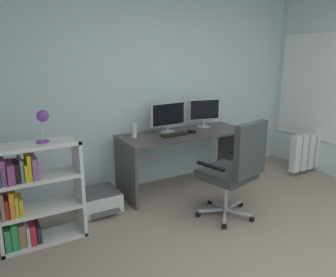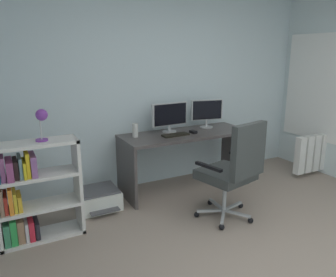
# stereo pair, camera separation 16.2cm
# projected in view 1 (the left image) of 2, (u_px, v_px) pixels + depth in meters

# --- Properties ---
(wall_back) EXTENTS (4.52, 0.10, 2.78)m
(wall_back) POSITION_uv_depth(u_px,v_px,m) (156.00, 80.00, 4.33)
(wall_back) COLOR silver
(wall_back) RESTS_ON ground
(window_pane) EXTENTS (0.01, 1.42, 1.45)m
(window_pane) POSITION_uv_depth(u_px,v_px,m) (324.00, 88.00, 4.72)
(window_pane) COLOR white
(window_frame) EXTENTS (0.02, 1.50, 1.53)m
(window_frame) POSITION_uv_depth(u_px,v_px,m) (324.00, 88.00, 4.72)
(window_frame) COLOR white
(desk) EXTENTS (1.68, 0.63, 0.75)m
(desk) POSITION_uv_depth(u_px,v_px,m) (184.00, 147.00, 4.24)
(desk) COLOR #4A4443
(desk) RESTS_ON ground
(monitor_main) EXTENTS (0.50, 0.18, 0.38)m
(monitor_main) POSITION_uv_depth(u_px,v_px,m) (168.00, 115.00, 4.18)
(monitor_main) COLOR #B2B5B7
(monitor_main) RESTS_ON desk
(monitor_secondary) EXTENTS (0.44, 0.18, 0.38)m
(monitor_secondary) POSITION_uv_depth(u_px,v_px,m) (204.00, 111.00, 4.45)
(monitor_secondary) COLOR #B2B5B7
(monitor_secondary) RESTS_ON desk
(keyboard) EXTENTS (0.34, 0.14, 0.02)m
(keyboard) POSITION_uv_depth(u_px,v_px,m) (174.00, 135.00, 4.04)
(keyboard) COLOR black
(keyboard) RESTS_ON desk
(computer_mouse) EXTENTS (0.07, 0.11, 0.03)m
(computer_mouse) POSITION_uv_depth(u_px,v_px,m) (192.00, 132.00, 4.17)
(computer_mouse) COLOR black
(computer_mouse) RESTS_ON desk
(desktop_speaker) EXTENTS (0.07, 0.07, 0.17)m
(desktop_speaker) POSITION_uv_depth(u_px,v_px,m) (134.00, 131.00, 3.93)
(desktop_speaker) COLOR silver
(desktop_speaker) RESTS_ON desk
(office_chair) EXTENTS (0.65, 0.68, 1.08)m
(office_chair) POSITION_uv_depth(u_px,v_px,m) (235.00, 167.00, 3.41)
(office_chair) COLOR #B7BABC
(office_chair) RESTS_ON ground
(bookshelf) EXTENTS (0.76, 0.29, 0.96)m
(bookshelf) POSITION_uv_depth(u_px,v_px,m) (30.00, 197.00, 2.99)
(bookshelf) COLOR silver
(bookshelf) RESTS_ON ground
(desk_lamp) EXTENTS (0.13, 0.11, 0.29)m
(desk_lamp) POSITION_uv_depth(u_px,v_px,m) (43.00, 120.00, 2.90)
(desk_lamp) COLOR purple
(desk_lamp) RESTS_ON bookshelf
(printer) EXTENTS (0.46, 0.50, 0.23)m
(printer) POSITION_uv_depth(u_px,v_px,m) (98.00, 200.00, 3.74)
(printer) COLOR silver
(printer) RESTS_ON ground
(radiator) EXTENTS (0.88, 0.10, 0.54)m
(radiator) POSITION_uv_depth(u_px,v_px,m) (313.00, 150.00, 4.91)
(radiator) COLOR white
(radiator) RESTS_ON ground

